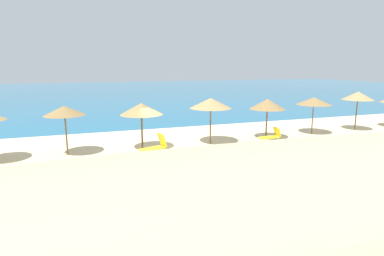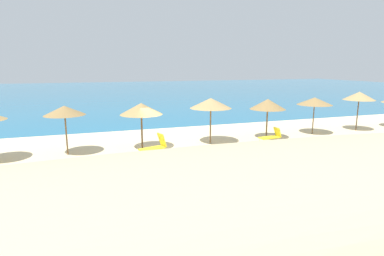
{
  "view_description": "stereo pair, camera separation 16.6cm",
  "coord_description": "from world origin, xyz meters",
  "views": [
    {
      "loc": [
        -4.28,
        -16.31,
        4.83
      ],
      "look_at": [
        2.06,
        1.83,
        1.02
      ],
      "focal_mm": 29.43,
      "sensor_mm": 36.0,
      "label": 1
    },
    {
      "loc": [
        -4.12,
        -16.37,
        4.83
      ],
      "look_at": [
        2.06,
        1.83,
        1.02
      ],
      "focal_mm": 29.43,
      "sensor_mm": 36.0,
      "label": 2
    }
  ],
  "objects": [
    {
      "name": "dune_ridge",
      "position": [
        0.94,
        -9.73,
        1.37
      ],
      "size": [
        36.95,
        7.77,
        2.74
      ],
      "primitive_type": "ellipsoid",
      "rotation": [
        0.0,
        0.0,
        -0.03
      ],
      "color": "#C9B586",
      "rests_on": "ground_plane"
    },
    {
      "name": "beach_umbrella_5",
      "position": [
        3.19,
        1.56,
        2.56
      ],
      "size": [
        2.59,
        2.59,
        2.88
      ],
      "color": "brown",
      "rests_on": "ground_plane"
    },
    {
      "name": "lounge_chair_0",
      "position": [
        -0.6,
        0.42,
        0.44
      ],
      "size": [
        1.64,
        1.05,
        1.1
      ],
      "rotation": [
        0.0,
        0.0,
        1.89
      ],
      "color": "yellow",
      "rests_on": "ground_plane"
    },
    {
      "name": "sea_water",
      "position": [
        0.0,
        44.63,
        0.0
      ],
      "size": [
        160.0,
        74.57,
        0.01
      ],
      "primitive_type": "cube",
      "color": "#1E6B93",
      "rests_on": "ground_plane"
    },
    {
      "name": "beach_umbrella_4",
      "position": [
        -1.12,
        1.54,
        2.4
      ],
      "size": [
        2.46,
        2.46,
        2.74
      ],
      "color": "brown",
      "rests_on": "ground_plane"
    },
    {
      "name": "beach_ball",
      "position": [
        4.53,
        -1.52,
        0.17
      ],
      "size": [
        0.34,
        0.34,
        0.34
      ],
      "primitive_type": "sphere",
      "color": "blue",
      "rests_on": "ground_plane"
    },
    {
      "name": "lounge_chair_3",
      "position": [
        7.13,
        0.75,
        0.37
      ],
      "size": [
        1.48,
        0.69,
        0.9
      ],
      "rotation": [
        0.0,
        0.0,
        1.66
      ],
      "color": "yellow",
      "rests_on": "ground_plane"
    },
    {
      "name": "beach_umbrella_8",
      "position": [
        15.22,
        1.79,
        2.63
      ],
      "size": [
        2.28,
        2.28,
        2.94
      ],
      "color": "brown",
      "rests_on": "ground_plane"
    },
    {
      "name": "beach_umbrella_6",
      "position": [
        7.24,
        1.54,
        2.34
      ],
      "size": [
        2.35,
        2.35,
        2.69
      ],
      "color": "brown",
      "rests_on": "ground_plane"
    },
    {
      "name": "beach_umbrella_7",
      "position": [
        11.22,
        1.82,
        2.37
      ],
      "size": [
        2.43,
        2.43,
        2.64
      ],
      "color": "brown",
      "rests_on": "ground_plane"
    },
    {
      "name": "beach_umbrella_3",
      "position": [
        -5.23,
        1.74,
        2.46
      ],
      "size": [
        2.18,
        2.18,
        2.72
      ],
      "color": "brown",
      "rests_on": "ground_plane"
    },
    {
      "name": "ground_plane",
      "position": [
        0.0,
        0.0,
        0.0
      ],
      "size": [
        160.0,
        160.0,
        0.0
      ],
      "primitive_type": "plane",
      "color": "beige"
    }
  ]
}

